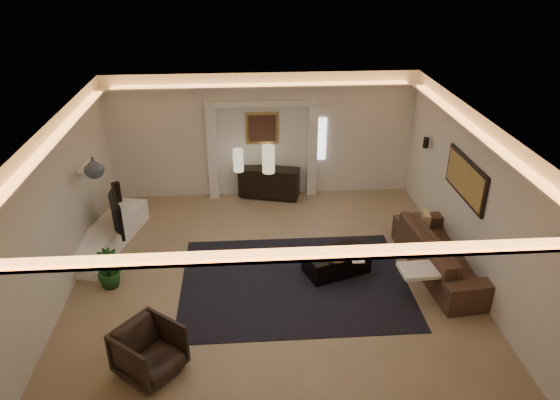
{
  "coord_description": "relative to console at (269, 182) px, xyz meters",
  "views": [
    {
      "loc": [
        -0.41,
        -7.81,
        5.47
      ],
      "look_at": [
        0.2,
        0.6,
        1.25
      ],
      "focal_mm": 33.37,
      "sensor_mm": 36.0,
      "label": 1
    }
  ],
  "objects": [
    {
      "name": "throw_blanket",
      "position": [
        2.27,
        -4.03,
        0.15
      ],
      "size": [
        0.63,
        0.53,
        0.07
      ],
      "primitive_type": "cube",
      "rotation": [
        0.0,
        0.0,
        0.05
      ],
      "color": "#F2E6BF",
      "rests_on": "sofa"
    },
    {
      "name": "tv",
      "position": [
        -3.14,
        -2.04,
        0.4
      ],
      "size": [
        1.19,
        0.52,
        0.69
      ],
      "primitive_type": "imported",
      "rotation": [
        0.0,
        0.0,
        1.88
      ],
      "color": "black",
      "rests_on": "media_ledge"
    },
    {
      "name": "wall_sconce",
      "position": [
        3.25,
        -1.05,
        1.28
      ],
      "size": [
        0.12,
        0.12,
        0.22
      ],
      "primitive_type": "cylinder",
      "color": "black",
      "rests_on": "wall_right"
    },
    {
      "name": "media_ledge",
      "position": [
        -3.28,
        -1.93,
        -0.18
      ],
      "size": [
        1.2,
        2.5,
        0.46
      ],
      "primitive_type": "cube",
      "rotation": [
        0.0,
        0.0,
        -0.26
      ],
      "color": "white",
      "rests_on": "ground"
    },
    {
      "name": "painting_canvas",
      "position": [
        -0.13,
        0.19,
        1.25
      ],
      "size": [
        0.62,
        0.02,
        0.62
      ],
      "primitive_type": "cube",
      "color": "#4C2D1E",
      "rests_on": "wall_back"
    },
    {
      "name": "wall_right",
      "position": [
        3.37,
        -3.25,
        1.05
      ],
      "size": [
        0.0,
        7.0,
        7.0
      ],
      "primitive_type": "plane",
      "rotation": [
        1.57,
        0.0,
        -1.57
      ],
      "color": "silver",
      "rests_on": "ground"
    },
    {
      "name": "alcove_header",
      "position": [
        -0.13,
        0.15,
        1.85
      ],
      "size": [
        2.52,
        0.2,
        0.12
      ],
      "primitive_type": "cube",
      "color": "silver",
      "rests_on": "wall_back"
    },
    {
      "name": "wall_back",
      "position": [
        -0.13,
        0.25,
        1.05
      ],
      "size": [
        7.0,
        0.0,
        7.0
      ],
      "primitive_type": "plane",
      "rotation": [
        1.57,
        0.0,
        0.0
      ],
      "color": "silver",
      "rests_on": "ground"
    },
    {
      "name": "bowl",
      "position": [
        1.01,
        -3.48,
        0.04
      ],
      "size": [
        0.34,
        0.34,
        0.06
      ],
      "primitive_type": "imported",
      "rotation": [
        0.0,
        0.0,
        0.34
      ],
      "color": "#372712",
      "rests_on": "coffee_table"
    },
    {
      "name": "armchair",
      "position": [
        -1.95,
        -5.43,
        -0.03
      ],
      "size": [
        1.13,
        1.13,
        0.74
      ],
      "primitive_type": "imported",
      "rotation": [
        0.0,
        0.0,
        0.89
      ],
      "color": "#362B1C",
      "rests_on": "ground"
    },
    {
      "name": "figurine",
      "position": [
        -3.28,
        -0.87,
        0.24
      ],
      "size": [
        0.2,
        0.2,
        0.43
      ],
      "primitive_type": "cylinder",
      "rotation": [
        0.0,
        0.0,
        -0.32
      ],
      "color": "black",
      "rests_on": "media_ledge"
    },
    {
      "name": "wall_left",
      "position": [
        -3.63,
        -3.25,
        1.05
      ],
      "size": [
        0.0,
        7.0,
        7.0
      ],
      "primitive_type": "plane",
      "rotation": [
        1.57,
        0.0,
        1.57
      ],
      "color": "silver",
      "rests_on": "ground"
    },
    {
      "name": "coffee_table",
      "position": [
        1.06,
        -3.18,
        -0.2
      ],
      "size": [
        1.26,
        0.95,
        0.42
      ],
      "primitive_type": "cube",
      "rotation": [
        0.0,
        0.0,
        0.34
      ],
      "color": "black",
      "rests_on": "ground"
    },
    {
      "name": "plant",
      "position": [
        -2.97,
        -3.33,
        -0.04
      ],
      "size": [
        0.55,
        0.55,
        0.71
      ],
      "primitive_type": "imported",
      "rotation": [
        0.0,
        0.0,
        0.54
      ],
      "color": "#163E15",
      "rests_on": "ground"
    },
    {
      "name": "lamp_left",
      "position": [
        -0.7,
        -0.1,
        0.69
      ],
      "size": [
        0.27,
        0.27,
        0.52
      ],
      "primitive_type": "cylinder",
      "rotation": [
        0.0,
        0.0,
        -0.14
      ],
      "color": "beige",
      "rests_on": "console"
    },
    {
      "name": "art_panel_gold",
      "position": [
        3.31,
        -2.95,
        1.3
      ],
      "size": [
        0.02,
        1.5,
        0.62
      ],
      "primitive_type": "cube",
      "color": "tan",
      "rests_on": "wall_right"
    },
    {
      "name": "lamp_right",
      "position": [
        -0.02,
        -0.22,
        0.69
      ],
      "size": [
        0.36,
        0.36,
        0.63
      ],
      "primitive_type": "cylinder",
      "rotation": [
        0.0,
        0.0,
        0.35
      ],
      "color": "beige",
      "rests_on": "console"
    },
    {
      "name": "magazine",
      "position": [
        1.38,
        -3.48,
        0.02
      ],
      "size": [
        0.22,
        0.16,
        0.03
      ],
      "primitive_type": "cube",
      "rotation": [
        0.0,
        0.0,
        -0.02
      ],
      "color": "white",
      "rests_on": "coffee_table"
    },
    {
      "name": "ginger_jar",
      "position": [
        -3.23,
        -2.32,
        1.46
      ],
      "size": [
        0.4,
        0.4,
        0.38
      ],
      "primitive_type": "imported",
      "rotation": [
        0.0,
        0.0,
        -0.1
      ],
      "color": "slate",
      "rests_on": "wall_niche"
    },
    {
      "name": "ceiling",
      "position": [
        -0.13,
        -3.25,
        2.5
      ],
      "size": [
        7.0,
        7.0,
        0.0
      ],
      "primitive_type": "plane",
      "rotation": [
        3.14,
        0.0,
        0.0
      ],
      "color": "white",
      "rests_on": "ground"
    },
    {
      "name": "pilaster_right",
      "position": [
        1.02,
        0.15,
        0.7
      ],
      "size": [
        0.22,
        0.2,
        2.2
      ],
      "primitive_type": "cube",
      "color": "silver",
      "rests_on": "ground"
    },
    {
      "name": "painting_frame",
      "position": [
        -0.13,
        0.22,
        1.25
      ],
      "size": [
        0.74,
        0.04,
        0.74
      ],
      "primitive_type": "cube",
      "color": "tan",
      "rests_on": "wall_back"
    },
    {
      "name": "pilaster_left",
      "position": [
        -1.28,
        0.15,
        0.7
      ],
      "size": [
        0.22,
        0.2,
        2.2
      ],
      "primitive_type": "cube",
      "color": "silver",
      "rests_on": "ground"
    },
    {
      "name": "cove_soffit",
      "position": [
        -0.13,
        -3.25,
        2.22
      ],
      "size": [
        7.0,
        7.0,
        0.04
      ],
      "primitive_type": "cube",
      "color": "silver",
      "rests_on": "ceiling"
    },
    {
      "name": "wall_niche",
      "position": [
        -3.57,
        -1.85,
        1.25
      ],
      "size": [
        0.1,
        0.55,
        0.04
      ],
      "primitive_type": "cube",
      "color": "silver",
      "rests_on": "wall_left"
    },
    {
      "name": "wall_front",
      "position": [
        -0.13,
        -6.75,
        1.05
      ],
      "size": [
        7.0,
        0.0,
        7.0
      ],
      "primitive_type": "plane",
      "rotation": [
        -1.57,
        0.0,
        0.0
      ],
      "color": "silver",
      "rests_on": "ground"
    },
    {
      "name": "sofa",
      "position": [
        3.02,
        -3.29,
        -0.02
      ],
      "size": [
        2.69,
        1.25,
        0.76
      ],
      "primitive_type": "imported",
      "rotation": [
        0.0,
        0.0,
        1.66
      ],
      "color": "#402E1C",
      "rests_on": "ground"
    },
    {
      "name": "throw_pillow",
      "position": [
        2.94,
        -2.38,
        0.15
      ],
      "size": [
        0.16,
        0.39,
        0.38
      ],
      "primitive_type": "cube",
      "rotation": [
        0.0,
        0.0,
        -0.13
      ],
      "color": "tan",
      "rests_on": "sofa"
    },
    {
      "name": "floor",
      "position": [
        -0.13,
        -3.25,
        -0.4
      ],
      "size": [
        7.0,
        7.0,
        0.0
      ],
      "primitive_type": "plane",
      "color": "#9A8563",
      "rests_on": "ground"
    },
    {
      "name": "console",
      "position": [
        0.0,
        0.0,
        0.0
      ],
      "size": [
        1.46,
        0.79,
        0.7
      ],
      "primitive_type": "cube",
      "rotation": [
        0.0,
        0.0,
        -0.27
      ],
      "color": "#2C1F1C",
      "rests_on": "ground"
    },
    {
      "name": "art_panel_frame",
      "position": [
        3.34,
        -2.95,
        1.3
      ],
      "size": [
        0.04,
        1.64,
        0.74
      ],
      "primitive_type": "cube",
      "color": "black",
      "rests_on": "wall_right"
    },
    {
      "name": "daylight_slit",
      "position": [
        1.22,
        0.23,
        0.95
      ],
      "size": [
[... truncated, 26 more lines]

